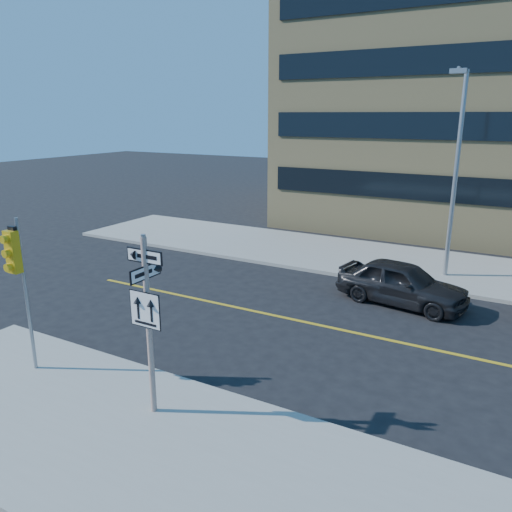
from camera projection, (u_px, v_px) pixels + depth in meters
The scene contains 6 objects.
ground at pixel (216, 369), 13.32m from camera, with size 120.00×120.00×0.00m, color black.
sign_pole at pixel (148, 316), 10.54m from camera, with size 0.92×0.92×4.06m.
traffic_signal at pixel (16, 264), 12.14m from camera, with size 0.32×0.45×4.00m.
parked_car_a at pixel (402, 283), 17.68m from camera, with size 4.58×1.84×1.56m, color black.
streetlight_a at pixel (456, 163), 19.15m from camera, with size 0.55×2.25×8.00m.
building_brick at pixel (465, 73), 30.87m from camera, with size 18.00×18.00×18.00m, color tan.
Camera 1 is at (6.79, -9.93, 6.55)m, focal length 35.00 mm.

